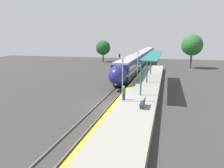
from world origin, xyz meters
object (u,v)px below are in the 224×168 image
Objects in this scene: lamppost_near at (123,76)px; lamppost_mid at (138,64)px; train at (141,58)px; platform_bench at (143,103)px; person_waiting at (124,93)px; railway_signal at (119,63)px.

lamppost_near and lamppost_mid have the same top height.
platform_bench is (4.76, -38.22, -0.90)m from train.
platform_bench is 0.37× the size of lamppost_near.
lamppost_mid is (0.00, 11.99, 0.00)m from lamppost_near.
train is 24.92m from lamppost_mid.
lamppost_mid is at bearing 90.25° from person_waiting.
railway_signal is 10.12m from lamppost_mid.
lamppost_near is (4.88, -20.80, 0.92)m from railway_signal.
train is 36.86m from lamppost_near.
platform_bench is 1.10× the size of person_waiting.
railway_signal is 0.94× the size of lamppost_mid.
person_waiting is 2.05m from lamppost_near.
railway_signal reaches higher than platform_bench.
train is 13.53× the size of railway_signal.
person_waiting is 11.54m from lamppost_mid.
railway_signal is (-2.53, -15.96, 0.47)m from train.
platform_bench is 13.86m from lamppost_mid.
lamppost_mid is at bearing -84.59° from train.
lamppost_mid reaches higher than railway_signal.
train is at bearing 95.41° from lamppost_mid.
platform_bench is at bearing -79.82° from lamppost_mid.
train is at bearing 93.80° from person_waiting.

